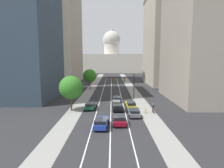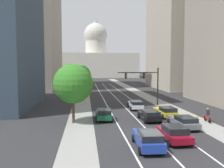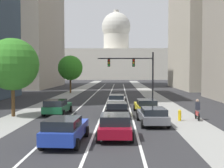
{
  "view_description": "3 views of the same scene",
  "coord_description": "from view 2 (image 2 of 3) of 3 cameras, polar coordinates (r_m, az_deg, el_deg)",
  "views": [
    {
      "loc": [
        0.23,
        -29.71,
        10.11
      ],
      "look_at": [
        0.03,
        19.49,
        3.68
      ],
      "focal_mm": 30.2,
      "sensor_mm": 36.0,
      "label": 1
    },
    {
      "loc": [
        -6.42,
        -20.86,
        6.68
      ],
      "look_at": [
        -1.6,
        21.28,
        3.46
      ],
      "focal_mm": 37.67,
      "sensor_mm": 36.0,
      "label": 2
    },
    {
      "loc": [
        1.64,
        -18.54,
        4.06
      ],
      "look_at": [
        0.62,
        20.53,
        2.28
      ],
      "focal_mm": 46.28,
      "sensor_mm": 36.0,
      "label": 3
    }
  ],
  "objects": [
    {
      "name": "cyclist",
      "position": [
        30.45,
        22.2,
        -7.02
      ],
      "size": [
        0.37,
        1.7,
        1.72
      ],
      "rotation": [
        0.0,
        0.0,
        1.53
      ],
      "color": "black",
      "rests_on": "ground"
    },
    {
      "name": "car_yellow",
      "position": [
        31.99,
        12.95,
        -6.46
      ],
      "size": [
        2.15,
        4.69,
        1.41
      ],
      "rotation": [
        0.0,
        0.0,
        1.6
      ],
      "color": "yellow",
      "rests_on": "ground"
    },
    {
      "name": "lane_stripe_center",
      "position": [
        46.78,
        1.43,
        -3.85
      ],
      "size": [
        0.16,
        90.0,
        0.01
      ],
      "primitive_type": "cube",
      "color": "white",
      "rests_on": "ground"
    },
    {
      "name": "sidewalk_left",
      "position": [
        56.26,
        -7.14,
        -2.5
      ],
      "size": [
        3.1,
        130.0,
        0.01
      ],
      "primitive_type": "cube",
      "color": "gray",
      "rests_on": "ground"
    },
    {
      "name": "capitol_building",
      "position": [
        143.06,
        -3.97,
        5.73
      ],
      "size": [
        48.78,
        23.41,
        33.43
      ],
      "color": "beige",
      "rests_on": "ground"
    },
    {
      "name": "car_white",
      "position": [
        36.95,
        5.74,
        -4.94
      ],
      "size": [
        2.18,
        4.86,
        1.36
      ],
      "rotation": [
        0.0,
        0.0,
        1.52
      ],
      "color": "silver",
      "rests_on": "ground"
    },
    {
      "name": "traffic_signal_mast",
      "position": [
        39.84,
        8.08,
        1.03
      ],
      "size": [
        6.98,
        0.39,
        6.41
      ],
      "color": "black",
      "rests_on": "ground"
    },
    {
      "name": "ground_plane",
      "position": [
        61.56,
        -0.51,
        -1.88
      ],
      "size": [
        400.0,
        400.0,
        0.0
      ],
      "primitive_type": "plane",
      "color": "#2B2B2D"
    },
    {
      "name": "street_tree_mid_left",
      "position": [
        54.84,
        -7.49,
        2.14
      ],
      "size": [
        4.51,
        4.51,
        6.88
      ],
      "color": "#51381E",
      "rests_on": "ground"
    },
    {
      "name": "lane_stripe_left",
      "position": [
        46.49,
        -1.94,
        -3.91
      ],
      "size": [
        0.16,
        90.0,
        0.01
      ],
      "primitive_type": "cube",
      "color": "white",
      "rests_on": "ground"
    },
    {
      "name": "fire_hydrant",
      "position": [
        29.48,
        19.92,
        -8.09
      ],
      "size": [
        0.26,
        0.35,
        0.91
      ],
      "color": "yellow",
      "rests_on": "ground"
    },
    {
      "name": "car_crimson",
      "position": [
        21.96,
        14.82,
        -11.42
      ],
      "size": [
        2.13,
        4.21,
        1.45
      ],
      "rotation": [
        0.0,
        0.0,
        1.58
      ],
      "color": "maroon",
      "rests_on": "ground"
    },
    {
      "name": "street_tree_near_left",
      "position": [
        27.73,
        -9.43,
        0.06
      ],
      "size": [
        4.64,
        4.64,
        6.96
      ],
      "color": "#51381E",
      "rests_on": "ground"
    },
    {
      "name": "car_gray",
      "position": [
        26.89,
        16.97,
        -8.67
      ],
      "size": [
        2.17,
        4.8,
        1.34
      ],
      "rotation": [
        0.0,
        0.0,
        1.61
      ],
      "color": "slate",
      "rests_on": "ground"
    },
    {
      "name": "car_black",
      "position": [
        29.35,
        9.1,
        -7.42
      ],
      "size": [
        2.18,
        4.38,
        1.33
      ],
      "rotation": [
        0.0,
        0.0,
        1.6
      ],
      "color": "black",
      "rests_on": "ground"
    },
    {
      "name": "office_tower_far_right",
      "position": [
        76.03,
        17.41,
        12.75
      ],
      "size": [
        18.6,
        24.93,
        36.03
      ],
      "color": "#B7AD99",
      "rests_on": "ground"
    },
    {
      "name": "sidewalk_right",
      "position": [
        57.85,
        6.99,
        -2.31
      ],
      "size": [
        3.1,
        130.0,
        0.01
      ],
      "primitive_type": "cube",
      "color": "gray",
      "rests_on": "ground"
    },
    {
      "name": "car_green",
      "position": [
        29.41,
        -1.97,
        -7.27
      ],
      "size": [
        2.18,
        4.36,
        1.44
      ],
      "rotation": [
        0.0,
        0.0,
        1.53
      ],
      "color": "#14512D",
      "rests_on": "ground"
    },
    {
      "name": "lane_stripe_right",
      "position": [
        47.24,
        4.74,
        -3.79
      ],
      "size": [
        0.16,
        90.0,
        0.01
      ],
      "primitive_type": "cube",
      "color": "white",
      "rests_on": "ground"
    },
    {
      "name": "car_blue",
      "position": [
        19.76,
        8.76,
        -13.04
      ],
      "size": [
        2.23,
        4.73,
        1.52
      ],
      "rotation": [
        0.0,
        0.0,
        1.52
      ],
      "color": "#1E389E",
      "rests_on": "ground"
    }
  ]
}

